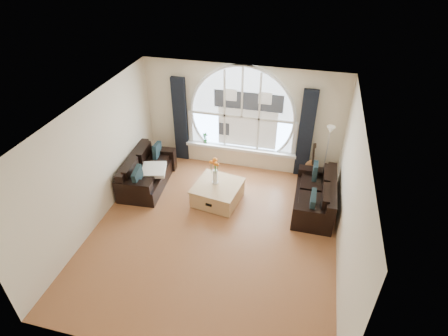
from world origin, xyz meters
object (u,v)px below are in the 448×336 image
sofa_left (147,171)px  guitar (312,160)px  coffee_chest (218,192)px  potted_plant (205,138)px  vase_flowers (215,169)px  floor_lamp (326,157)px  sofa_right (315,194)px

sofa_left → guitar: size_ratio=1.63×
coffee_chest → potted_plant: size_ratio=3.47×
vase_flowers → sofa_left: bearing=175.5°
floor_lamp → guitar: (-0.28, 0.22, -0.27)m
guitar → potted_plant: guitar is taller
sofa_left → vase_flowers: vase_flowers is taller
sofa_right → coffee_chest: bearing=-172.8°
sofa_left → potted_plant: 1.78m
sofa_left → coffee_chest: 1.85m
floor_lamp → guitar: size_ratio=1.51×
floor_lamp → guitar: bearing=142.5°
coffee_chest → vase_flowers: vase_flowers is taller
vase_flowers → guitar: (2.11, 1.41, -0.32)m
guitar → sofa_right: bearing=-105.8°
sofa_right → coffee_chest: sofa_right is taller
vase_flowers → coffee_chest: bearing=-43.9°
sofa_left → floor_lamp: (4.15, 1.05, 0.40)m
sofa_left → vase_flowers: 1.82m
sofa_left → guitar: bearing=13.8°
sofa_right → vase_flowers: bearing=-174.8°
sofa_left → sofa_right: bearing=-3.5°
sofa_right → coffee_chest: size_ratio=1.68×
vase_flowers → floor_lamp: 2.67m
coffee_chest → vase_flowers: bearing=144.6°
guitar → potted_plant: (-2.80, 0.13, 0.17)m
coffee_chest → potted_plant: (-0.76, 1.60, 0.45)m
potted_plant → coffee_chest: bearing=-64.5°
sofa_left → vase_flowers: bearing=-8.8°
sofa_right → coffee_chest: 2.19m
vase_flowers → potted_plant: 1.69m
vase_flowers → floor_lamp: bearing=26.4°
floor_lamp → guitar: floor_lamp is taller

